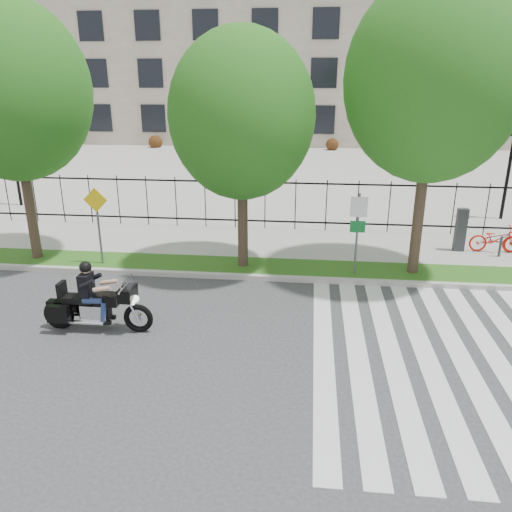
# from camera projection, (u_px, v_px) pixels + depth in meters

# --- Properties ---
(ground) EXTENTS (120.00, 120.00, 0.00)m
(ground) POSITION_uv_depth(u_px,v_px,m) (227.00, 346.00, 11.43)
(ground) COLOR #333335
(ground) RESTS_ON ground
(curb) EXTENTS (60.00, 0.20, 0.15)m
(curb) POSITION_uv_depth(u_px,v_px,m) (249.00, 277.00, 15.24)
(curb) COLOR #B1B0A7
(curb) RESTS_ON ground
(grass_verge) EXTENTS (60.00, 1.50, 0.15)m
(grass_verge) POSITION_uv_depth(u_px,v_px,m) (252.00, 267.00, 16.04)
(grass_verge) COLOR #225916
(grass_verge) RESTS_ON ground
(sidewalk) EXTENTS (60.00, 3.50, 0.15)m
(sidewalk) POSITION_uv_depth(u_px,v_px,m) (260.00, 243.00, 18.38)
(sidewalk) COLOR #AFADA4
(sidewalk) RESTS_ON ground
(plaza) EXTENTS (80.00, 34.00, 0.10)m
(plaza) POSITION_uv_depth(u_px,v_px,m) (286.00, 166.00, 34.83)
(plaza) COLOR #AFADA4
(plaza) RESTS_ON ground
(crosswalk_stripes) EXTENTS (5.70, 8.00, 0.01)m
(crosswalk_stripes) POSITION_uv_depth(u_px,v_px,m) (444.00, 359.00, 10.92)
(crosswalk_stripes) COLOR silver
(crosswalk_stripes) RESTS_ON ground
(iron_fence) EXTENTS (30.00, 0.06, 2.00)m
(iron_fence) POSITION_uv_depth(u_px,v_px,m) (265.00, 204.00, 19.66)
(iron_fence) COLOR black
(iron_fence) RESTS_ON sidewalk
(office_building) EXTENTS (60.00, 21.90, 20.15)m
(office_building) POSITION_uv_depth(u_px,v_px,m) (299.00, 36.00, 50.18)
(office_building) COLOR #9E927F
(office_building) RESTS_ON ground
(lamp_post_left) EXTENTS (1.06, 0.70, 4.25)m
(lamp_post_left) POSITION_uv_depth(u_px,v_px,m) (11.00, 139.00, 22.86)
(lamp_post_left) COLOR black
(lamp_post_left) RESTS_ON ground
(street_tree_0) EXTENTS (4.72, 4.72, 8.02)m
(street_tree_0) POSITION_uv_depth(u_px,v_px,m) (12.00, 91.00, 15.01)
(street_tree_0) COLOR #392B1F
(street_tree_0) RESTS_ON grass_verge
(street_tree_1) EXTENTS (4.29, 4.29, 7.12)m
(street_tree_1) POSITION_uv_depth(u_px,v_px,m) (242.00, 116.00, 14.50)
(street_tree_1) COLOR #392B1F
(street_tree_1) RESTS_ON grass_verge
(street_tree_2) EXTENTS (4.90, 4.90, 8.44)m
(street_tree_2) POSITION_uv_depth(u_px,v_px,m) (434.00, 80.00, 13.62)
(street_tree_2) COLOR #392B1F
(street_tree_2) RESTS_ON grass_verge
(sign_pole_regulatory) EXTENTS (0.50, 0.09, 2.50)m
(sign_pole_regulatory) POSITION_uv_depth(u_px,v_px,m) (358.00, 224.00, 14.80)
(sign_pole_regulatory) COLOR #59595B
(sign_pole_regulatory) RESTS_ON grass_verge
(sign_pole_warning) EXTENTS (0.78, 0.09, 2.49)m
(sign_pole_warning) POSITION_uv_depth(u_px,v_px,m) (97.00, 216.00, 15.65)
(sign_pole_warning) COLOR #59595B
(sign_pole_warning) RESTS_ON grass_verge
(motorcycle_rider) EXTENTS (2.75, 0.80, 2.12)m
(motorcycle_rider) POSITION_uv_depth(u_px,v_px,m) (96.00, 303.00, 11.98)
(motorcycle_rider) COLOR black
(motorcycle_rider) RESTS_ON ground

